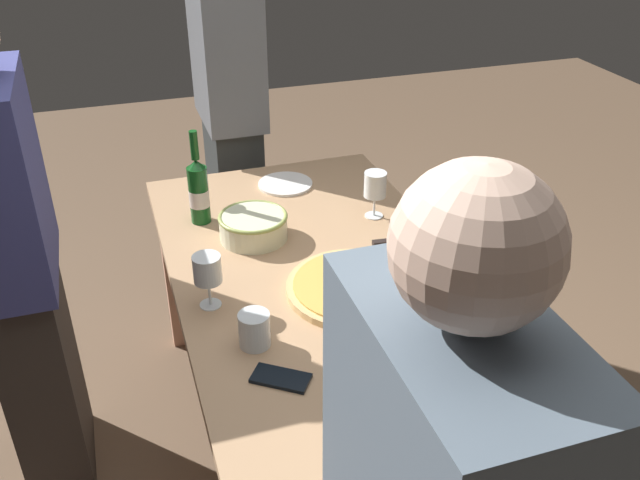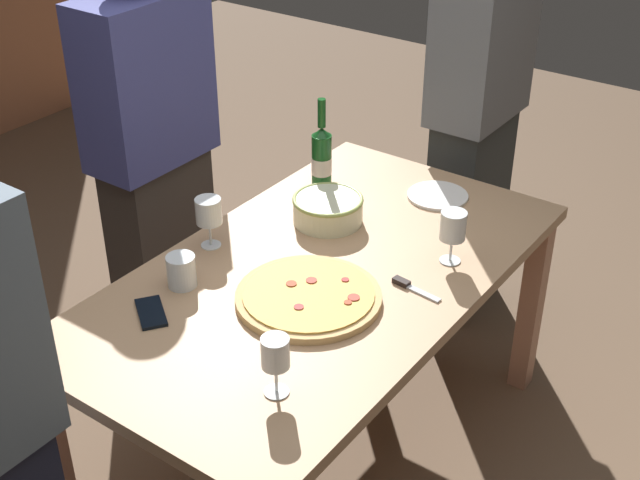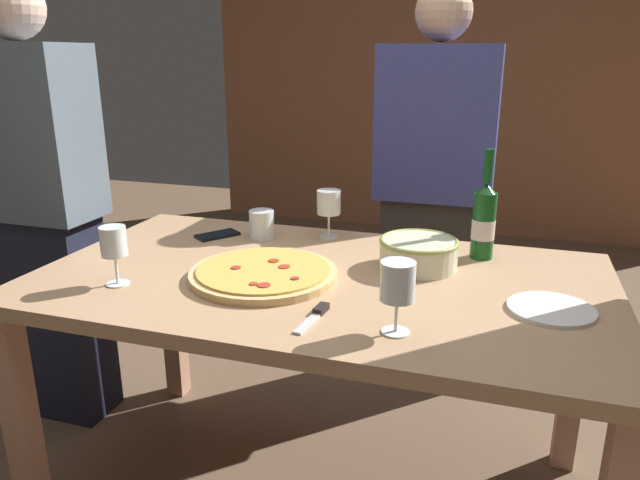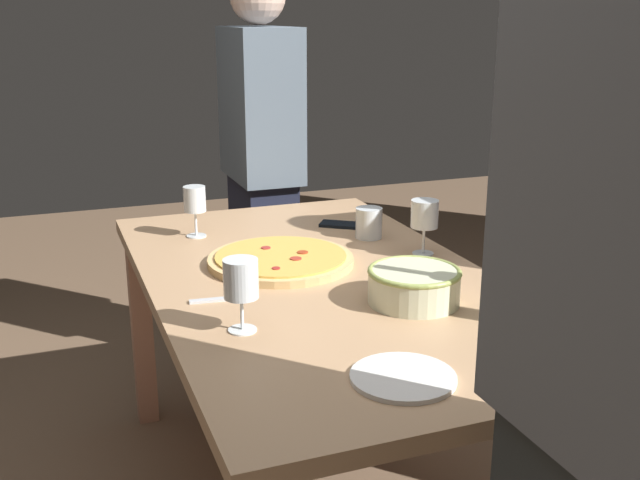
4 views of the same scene
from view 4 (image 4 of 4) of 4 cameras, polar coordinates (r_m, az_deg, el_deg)
name	(u,v)px [view 4 (image 4 of 4)]	position (r m, az deg, el deg)	size (l,w,h in m)	color
dining_table	(320,309)	(2.06, 0.00, -5.28)	(1.60, 0.90, 0.75)	tan
pizza	(281,260)	(2.13, -3.00, -1.49)	(0.41, 0.41, 0.03)	#DEB372
serving_bowl	(414,284)	(1.85, 7.14, -3.34)	(0.23, 0.23, 0.09)	beige
wine_bottle	(508,270)	(1.77, 14.04, -2.25)	(0.07, 0.07, 0.33)	#134B1A
wine_glass_near_pizza	(241,282)	(1.66, -6.01, -3.21)	(0.08, 0.08, 0.17)	white
wine_glass_by_bottle	(195,201)	(2.40, -9.47, 2.95)	(0.07, 0.07, 0.16)	white
wine_glass_far_left	(425,215)	(2.21, 7.92, 1.88)	(0.08, 0.08, 0.16)	white
cup_amber	(369,223)	(2.38, 3.72, 1.30)	(0.08, 0.08, 0.10)	white
side_plate	(403,377)	(1.49, 6.31, -10.29)	(0.21, 0.21, 0.01)	white
cell_phone	(342,225)	(2.51, 1.67, 1.17)	(0.07, 0.14, 0.01)	black
pizza_knife	(231,297)	(1.89, -6.77, -4.33)	(0.04, 0.16, 0.02)	silver
person_host	(262,173)	(3.08, -4.43, 5.05)	(0.43, 0.24, 1.60)	#1E2235
person_guest_left	(635,429)	(1.15, 22.73, -13.03)	(0.43, 0.24, 1.74)	#2B3031
person_guest_right	(636,244)	(2.31, 22.82, -0.29)	(0.46, 0.24, 1.60)	#332D29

